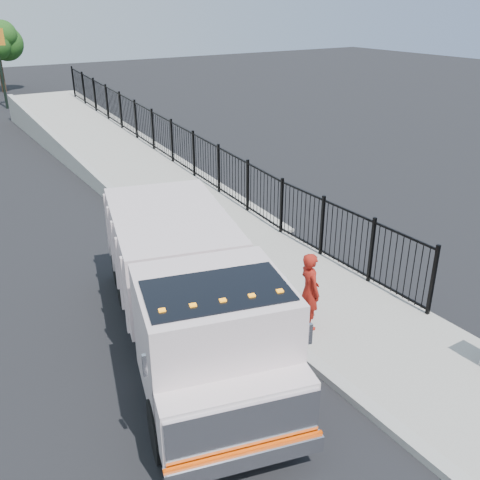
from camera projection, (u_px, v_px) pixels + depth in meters
ground at (261, 323)px, 12.88m from camera, size 120.00×120.00×0.00m
sidewalk at (379, 336)px, 12.27m from camera, size 3.55×12.00×0.12m
curb at (315, 364)px, 11.31m from camera, size 0.30×12.00×0.16m
ramp at (111, 159)px, 26.21m from camera, size 3.95×24.06×3.19m
iron_fence at (173, 155)px, 23.47m from camera, size 0.10×28.00×1.80m
truck at (188, 287)px, 11.29m from camera, size 4.59×8.56×2.80m
worker at (310, 291)px, 12.18m from camera, size 0.57×0.76×1.88m
debris at (282, 278)px, 14.65m from camera, size 0.30×0.30×0.08m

